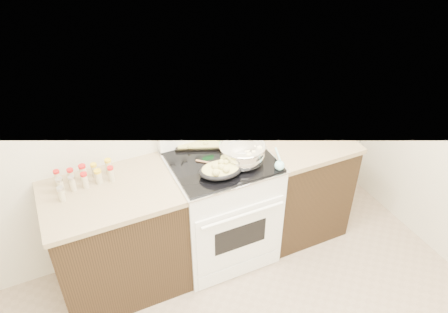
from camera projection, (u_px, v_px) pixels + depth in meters
room_shell at (294, 216)px, 1.61m from camera, size 4.10×3.60×2.75m
counter_left at (119, 239)px, 3.22m from camera, size 0.93×0.67×0.92m
counter_right at (298, 184)px, 3.76m from camera, size 0.73×0.67×0.92m
kitchen_range at (221, 205)px, 3.48m from camera, size 0.78×0.73×1.22m
mixing_bowl at (242, 153)px, 3.15m from camera, size 0.43×0.43×0.20m
roasting_pan at (221, 169)px, 3.04m from camera, size 0.33×0.25×0.11m
baking_sheet at (198, 141)px, 3.39m from camera, size 0.42×0.36×0.06m
wooden_spoon at (207, 168)px, 3.11m from camera, size 0.20×0.18×0.04m
blue_ladle at (279, 164)px, 3.12m from camera, size 0.13×0.25×0.09m
spice_jars at (83, 178)px, 2.98m from camera, size 0.39×0.22×0.13m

